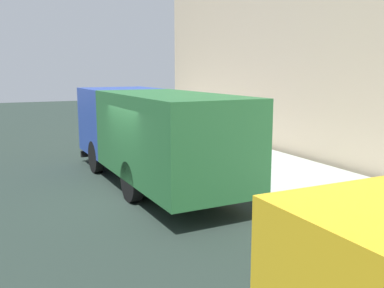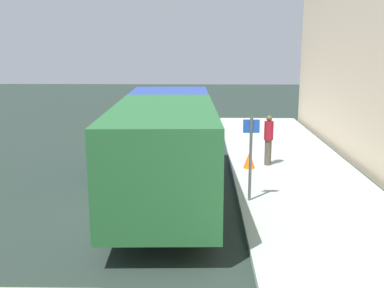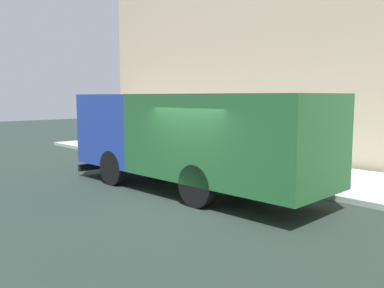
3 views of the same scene
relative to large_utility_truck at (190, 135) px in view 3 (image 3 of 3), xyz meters
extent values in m
plane|color=#222F29|center=(-0.97, -1.21, -1.67)|extent=(80.00, 80.00, 0.00)
cube|color=#A5B0A8|center=(4.18, -1.21, -1.59)|extent=(4.30, 30.00, 0.16)
cube|color=beige|center=(6.83, -1.21, 3.33)|extent=(0.50, 30.00, 10.00)
cube|color=#223D9F|center=(-0.11, 2.85, 0.03)|extent=(2.62, 2.81, 2.30)
cube|color=black|center=(-0.16, 4.19, 0.31)|extent=(2.12, 0.14, 1.29)
cube|color=#266132|center=(0.05, -1.39, 0.03)|extent=(2.74, 5.86, 2.31)
cube|color=black|center=(-0.16, 4.27, -1.37)|extent=(2.43, 0.21, 0.24)
cylinder|color=black|center=(-1.20, 2.27, -1.12)|extent=(0.34, 1.11, 1.10)
cylinder|color=black|center=(1.03, 2.35, -1.12)|extent=(0.34, 1.11, 1.10)
cylinder|color=black|center=(-1.06, -1.43, -1.12)|extent=(0.34, 1.11, 1.10)
cylinder|color=black|center=(1.16, -1.35, -1.12)|extent=(0.34, 1.11, 1.10)
cylinder|color=#51493E|center=(3.34, 3.29, -1.05)|extent=(0.34, 0.34, 0.91)
cylinder|color=maroon|center=(3.34, 3.29, -0.26)|extent=(0.45, 0.45, 0.66)
sphere|color=brown|center=(3.34, 3.29, 0.17)|extent=(0.21, 0.21, 0.21)
cone|color=orange|center=(2.64, 2.86, -1.22)|extent=(0.40, 0.40, 0.58)
cylinder|color=#4C5156|center=(2.31, -0.47, -0.35)|extent=(0.08, 0.08, 2.32)
cube|color=blue|center=(2.31, -0.45, 0.56)|extent=(0.44, 0.03, 0.36)
camera|label=1|loc=(-4.23, -12.02, 1.80)|focal=39.52mm
camera|label=2|loc=(1.03, -12.14, 2.66)|focal=41.64mm
camera|label=3|loc=(-8.02, -8.76, 1.12)|focal=38.35mm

